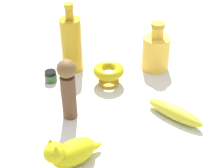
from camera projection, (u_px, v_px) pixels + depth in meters
ground at (112, 96)px, 1.08m from camera, size 2.00×2.00×0.00m
banana at (175, 112)px, 0.98m from camera, size 0.11×0.18×0.04m
bowl at (109, 72)px, 1.12m from camera, size 0.10×0.10×0.07m
person_figure_adult at (68, 87)px, 0.94m from camera, size 0.06×0.06×0.19m
cat_figurine at (70, 152)px, 0.83m from camera, size 0.16×0.08×0.10m
bottle_short at (156, 51)px, 1.18m from camera, size 0.09×0.09×0.17m
nail_polish_jar at (51, 76)px, 1.14m from camera, size 0.04×0.04×0.04m
bottle_tall at (71, 44)px, 1.16m from camera, size 0.07×0.07×0.24m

